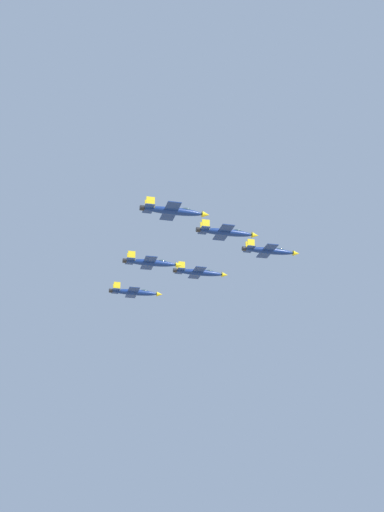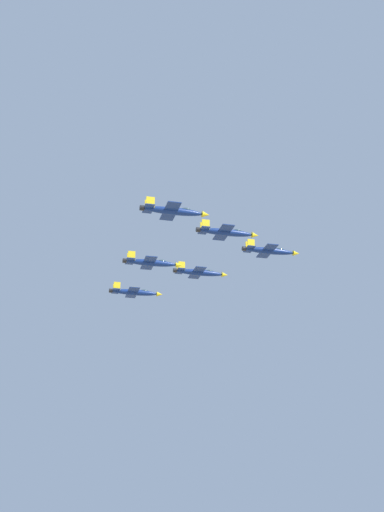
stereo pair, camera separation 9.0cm
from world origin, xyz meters
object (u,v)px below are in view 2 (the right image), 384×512
jet_left_wingman (199,272)px  jet_lead (270,251)px  jet_right_wingman (226,232)px  jet_right_outer (173,211)px  jet_left_outer (135,292)px  jet_slot_rear (151,263)px

jet_left_wingman → jet_lead: bearing=-41.1°
jet_right_wingman → jet_right_outer: bearing=-139.8°
jet_left_outer → jet_right_outer: size_ratio=1.00×
jet_lead → jet_right_outer: 44.17m
jet_lead → jet_right_outer: bearing=-139.6°
jet_lead → jet_slot_rear: size_ratio=1.04×
jet_lead → jet_left_outer: jet_lead is taller
jet_left_wingman → jet_left_outer: size_ratio=1.00×
jet_right_wingman → jet_slot_rear: bearing=139.5°
jet_right_wingman → jet_slot_rear: size_ratio=1.03×
jet_right_wingman → jet_right_outer: jet_right_wingman is taller
jet_left_outer → jet_right_wingman: bearing=-68.3°
jet_right_outer → jet_left_wingman: bearing=68.2°
jet_right_outer → jet_slot_rear: jet_right_outer is taller
jet_lead → jet_left_wingman: 22.12m
jet_lead → jet_right_wingman: jet_lead is taller
jet_lead → jet_slot_rear: jet_lead is taller
jet_left_wingman → jet_slot_rear: jet_left_wingman is taller
jet_left_outer → jet_slot_rear: jet_left_outer is taller
jet_left_wingman → jet_slot_rear: 22.30m
jet_right_outer → jet_left_outer: bearing=89.6°
jet_left_wingman → jet_right_wingman: size_ratio=0.99×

